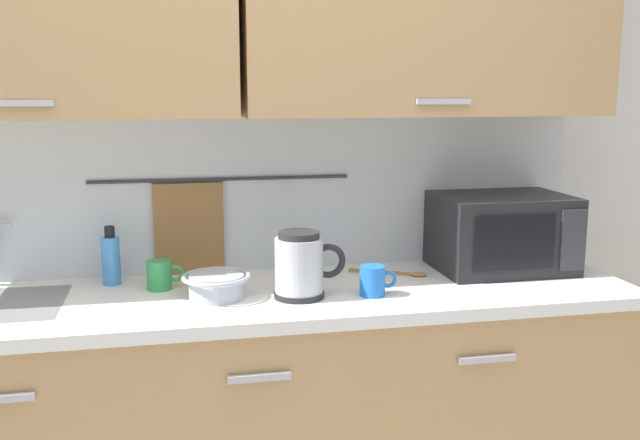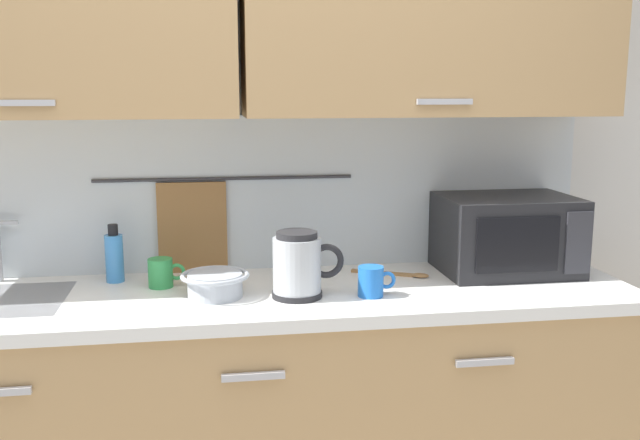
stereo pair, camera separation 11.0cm
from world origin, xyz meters
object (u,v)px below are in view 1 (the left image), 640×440
microwave (502,232)px  mug_by_kettle (373,281)px  mug_near_sink (160,275)px  mixing_bowl (216,284)px  electric_kettle (300,266)px  dish_soap_bottle (111,259)px  wooden_spoon (397,273)px

microwave → mug_by_kettle: 0.59m
mug_near_sink → mug_by_kettle: same height
mixing_bowl → electric_kettle: bearing=-8.9°
electric_kettle → dish_soap_bottle: bearing=155.0°
mug_by_kettle → wooden_spoon: 0.27m
electric_kettle → mixing_bowl: electric_kettle is taller
mug_near_sink → mug_by_kettle: 0.69m
mug_near_sink → wooden_spoon: (0.81, 0.02, -0.04)m
microwave → mixing_bowl: microwave is taller
mixing_bowl → mug_by_kettle: size_ratio=1.78×
dish_soap_bottle → mug_near_sink: (0.16, -0.09, -0.04)m
microwave → mixing_bowl: (-1.02, -0.16, -0.09)m
dish_soap_bottle → mug_by_kettle: dish_soap_bottle is taller
electric_kettle → microwave: bearing=14.4°
electric_kettle → mug_by_kettle: (0.23, -0.03, -0.05)m
microwave → mug_by_kettle: microwave is taller
mug_by_kettle → mug_near_sink: bearing=162.3°
mug_by_kettle → electric_kettle: bearing=173.0°
mixing_bowl → mug_by_kettle: bearing=-8.0°
electric_kettle → dish_soap_bottle: (-0.59, 0.27, -0.01)m
microwave → mug_near_sink: 1.20m
dish_soap_bottle → mug_by_kettle: bearing=-20.3°
mug_by_kettle → wooden_spoon: (0.15, 0.23, -0.04)m
electric_kettle → mug_near_sink: electric_kettle is taller
mug_near_sink → dish_soap_bottle: bearing=149.8°
wooden_spoon → dish_soap_bottle: bearing=175.5°
electric_kettle → mug_near_sink: 0.47m
electric_kettle → mug_near_sink: bearing=157.1°
mixing_bowl → mug_by_kettle: (0.48, -0.07, 0.00)m
dish_soap_bottle → mixing_bowl: bearing=-35.3°
dish_soap_bottle → mug_near_sink: dish_soap_bottle is taller
dish_soap_bottle → wooden_spoon: dish_soap_bottle is taller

